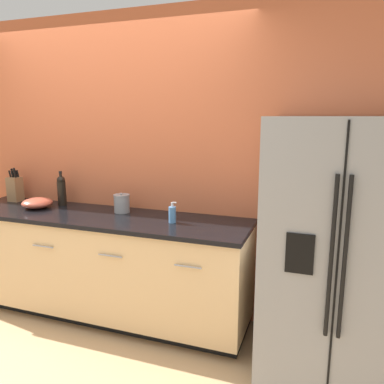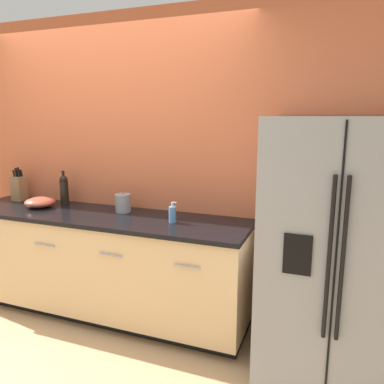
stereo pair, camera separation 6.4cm
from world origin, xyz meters
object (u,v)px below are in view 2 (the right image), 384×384
object	(u,v)px
refrigerator	(335,250)
knife_block	(19,188)
soap_dispenser	(172,214)
steel_canister	(123,203)
wine_bottle	(64,189)
mixing_bowl	(40,202)

from	to	relation	value
refrigerator	knife_block	bearing A→B (deg)	174.98
soap_dispenser	refrigerator	bearing A→B (deg)	-3.19
soap_dispenser	steel_canister	distance (m)	0.55
wine_bottle	steel_canister	distance (m)	0.66
refrigerator	wine_bottle	size ratio (longest dim) A/B	5.42
soap_dispenser	mixing_bowl	size ratio (longest dim) A/B	0.62
knife_block	soap_dispenser	bearing A→B (deg)	-6.27
wine_bottle	soap_dispenser	distance (m)	1.21
knife_block	soap_dispenser	world-z (taller)	knife_block
refrigerator	soap_dispenser	bearing A→B (deg)	176.81
knife_block	soap_dispenser	xyz separation A→B (m)	(1.73, -0.19, -0.06)
knife_block	mixing_bowl	world-z (taller)	knife_block
knife_block	wine_bottle	xyz separation A→B (m)	(0.54, 0.01, 0.02)
refrigerator	knife_block	world-z (taller)	refrigerator
knife_block	steel_canister	bearing A→B (deg)	-1.88
soap_dispenser	mixing_bowl	world-z (taller)	soap_dispenser
refrigerator	knife_block	distance (m)	2.93
wine_bottle	soap_dispenser	xyz separation A→B (m)	(1.19, -0.20, -0.08)
steel_canister	knife_block	bearing A→B (deg)	178.12
wine_bottle	knife_block	bearing A→B (deg)	-178.89
soap_dispenser	wine_bottle	bearing A→B (deg)	170.44
wine_bottle	mixing_bowl	xyz separation A→B (m)	(-0.14, -0.17, -0.10)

